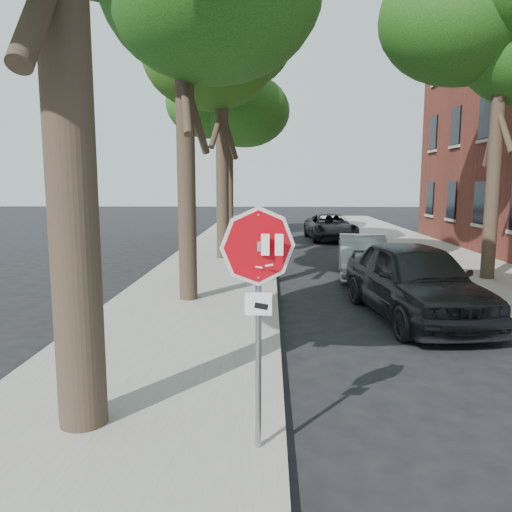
% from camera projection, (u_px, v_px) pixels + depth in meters
% --- Properties ---
extents(ground, '(120.00, 120.00, 0.00)m').
position_uv_depth(ground, '(323.00, 458.00, 5.41)').
color(ground, black).
rests_on(ground, ground).
extents(sidewalk_left, '(4.00, 55.00, 0.12)m').
position_uv_depth(sidewalk_left, '(215.00, 268.00, 17.35)').
color(sidewalk_left, gray).
rests_on(sidewalk_left, ground).
extents(sidewalk_right, '(4.00, 55.00, 0.12)m').
position_uv_depth(sidewalk_right, '(462.00, 269.00, 17.11)').
color(sidewalk_right, gray).
rests_on(sidewalk_right, ground).
extents(curb_left, '(0.12, 55.00, 0.13)m').
position_uv_depth(curb_left, '(274.00, 268.00, 17.29)').
color(curb_left, '#9E9384').
rests_on(curb_left, ground).
extents(curb_right, '(0.12, 55.00, 0.13)m').
position_uv_depth(curb_right, '(401.00, 268.00, 17.16)').
color(curb_right, '#9E9384').
rests_on(curb_right, ground).
extents(stop_sign, '(0.76, 0.34, 2.61)m').
position_uv_depth(stop_sign, '(258.00, 282.00, 5.13)').
color(stop_sign, gray).
rests_on(stop_sign, sidewalk_left).
extents(tree_mid_b, '(5.88, 5.46, 10.36)m').
position_uv_depth(tree_mid_b, '(221.00, 45.00, 18.30)').
color(tree_mid_b, black).
rests_on(tree_mid_b, sidewalk_left).
extents(tree_far, '(5.29, 4.91, 9.33)m').
position_uv_depth(tree_far, '(229.00, 99.00, 25.34)').
color(tree_far, black).
rests_on(tree_far, sidewalk_left).
extents(tree_right, '(5.29, 4.91, 9.33)m').
position_uv_depth(tree_right, '(501.00, 33.00, 14.21)').
color(tree_right, black).
rests_on(tree_right, sidewalk_right).
extents(car_a, '(2.63, 5.21, 1.70)m').
position_uv_depth(car_a, '(415.00, 280.00, 10.96)').
color(car_a, black).
rests_on(car_a, ground).
extents(car_b, '(1.85, 4.18, 1.33)m').
position_uv_depth(car_b, '(362.00, 257.00, 15.76)').
color(car_b, '#9A9CA2').
rests_on(car_b, ground).
extents(car_d, '(2.57, 5.07, 1.37)m').
position_uv_depth(car_d, '(330.00, 227.00, 26.33)').
color(car_d, black).
rests_on(car_d, ground).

